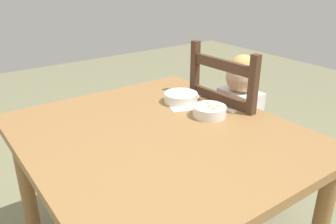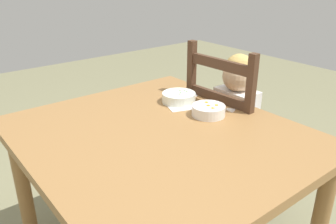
{
  "view_description": "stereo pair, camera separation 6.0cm",
  "coord_description": "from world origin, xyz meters",
  "views": [
    {
      "loc": [
        1.06,
        -0.73,
        1.37
      ],
      "look_at": [
        -0.05,
        0.08,
        0.79
      ],
      "focal_mm": 36.96,
      "sensor_mm": 36.0,
      "label": 1
    },
    {
      "loc": [
        1.03,
        -0.77,
        1.37
      ],
      "look_at": [
        -0.05,
        0.08,
        0.79
      ],
      "focal_mm": 36.96,
      "sensor_mm": 36.0,
      "label": 2
    }
  ],
  "objects": [
    {
      "name": "spoon",
      "position": [
        -0.07,
        0.3,
        0.74
      ],
      "size": [
        0.11,
        0.11,
        0.01
      ],
      "color": "silver",
      "rests_on": "dining_table"
    },
    {
      "name": "dining_chair",
      "position": [
        -0.1,
        0.57,
        0.47
      ],
      "size": [
        0.44,
        0.44,
        1.02
      ],
      "color": "#482E1E",
      "rests_on": "ground"
    },
    {
      "name": "bowl_of_carrots",
      "position": [
        -0.0,
        0.28,
        0.76
      ],
      "size": [
        0.15,
        0.15,
        0.05
      ],
      "color": "white",
      "rests_on": "dining_table"
    },
    {
      "name": "paper_napkin",
      "position": [
        -0.17,
        0.24,
        0.74
      ],
      "size": [
        0.16,
        0.15,
        0.0
      ],
      "primitive_type": "cube",
      "rotation": [
        0.0,
        0.0,
        -0.33
      ],
      "color": "white",
      "rests_on": "dining_table"
    },
    {
      "name": "child_figure",
      "position": [
        -0.11,
        0.57,
        0.63
      ],
      "size": [
        0.32,
        0.31,
        0.95
      ],
      "color": "white",
      "rests_on": "ground"
    },
    {
      "name": "dining_table",
      "position": [
        0.0,
        0.0,
        0.64
      ],
      "size": [
        1.18,
        1.06,
        0.74
      ],
      "color": "olive",
      "rests_on": "ground"
    },
    {
      "name": "bowl_of_peas",
      "position": [
        -0.21,
        0.28,
        0.76
      ],
      "size": [
        0.17,
        0.17,
        0.05
      ],
      "color": "white",
      "rests_on": "dining_table"
    }
  ]
}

